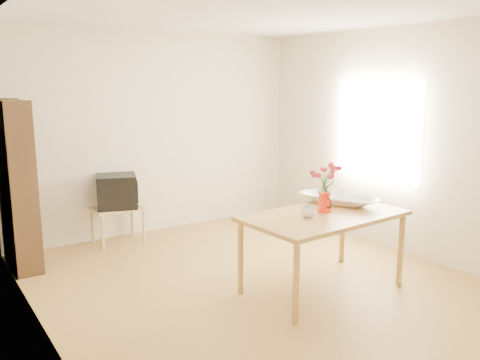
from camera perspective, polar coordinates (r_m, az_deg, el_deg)
room at (r=4.85m, az=2.22°, el=2.96°), size 4.50×4.50×4.50m
table at (r=4.90m, az=9.38°, el=-4.59°), size 1.58×0.97×0.75m
tv_stand at (r=6.43m, az=-13.58°, el=-3.62°), size 0.60×0.45×0.46m
bookshelf at (r=5.84m, az=-23.66°, el=-1.18°), size 0.28×0.70×1.80m
pitcher at (r=4.92m, az=9.45°, el=-2.55°), size 0.13×0.21×0.20m
flowers at (r=4.87m, az=9.56°, el=0.34°), size 0.22×0.22×0.31m
mug at (r=4.72m, az=7.61°, el=-3.62°), size 0.18×0.18×0.10m
bowl at (r=5.23m, az=11.06°, el=0.06°), size 0.70×0.70×0.51m
teacup_a at (r=5.22m, az=10.72°, el=-0.55°), size 0.07×0.07×0.06m
teacup_b at (r=5.29m, az=11.23°, el=-0.38°), size 0.08×0.08×0.06m
television at (r=6.37m, az=-13.74°, el=-1.16°), size 0.57×0.55×0.40m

